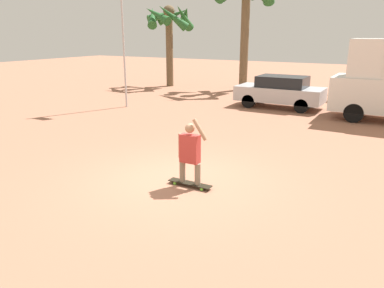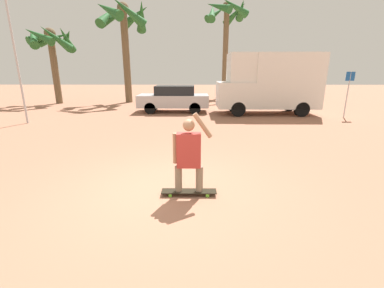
# 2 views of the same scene
# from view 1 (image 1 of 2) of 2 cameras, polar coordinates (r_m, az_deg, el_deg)

# --- Properties ---
(ground_plane) EXTENTS (80.00, 80.00, 0.00)m
(ground_plane) POSITION_cam_1_polar(r_m,az_deg,el_deg) (9.21, -2.18, -5.51)
(ground_plane) COLOR #A36B51
(skateboard) EXTENTS (1.08, 0.23, 0.09)m
(skateboard) POSITION_cam_1_polar(r_m,az_deg,el_deg) (8.81, -0.31, -6.02)
(skateboard) COLOR black
(skateboard) RESTS_ON ground_plane
(person_skateboarder) EXTENTS (0.74, 0.22, 1.56)m
(person_skateboarder) POSITION_cam_1_polar(r_m,az_deg,el_deg) (8.53, -0.33, -0.96)
(person_skateboarder) COLOR gray
(person_skateboarder) RESTS_ON skateboard
(parked_car_silver) EXTENTS (4.07, 1.79, 1.52)m
(parked_car_silver) POSITION_cam_1_polar(r_m,az_deg,el_deg) (18.57, 13.30, 7.84)
(parked_car_silver) COLOR black
(parked_car_silver) RESTS_ON ground_plane
(palm_tree_far_left) EXTENTS (3.53, 3.43, 5.34)m
(palm_tree_far_left) POSITION_cam_1_polar(r_m,az_deg,el_deg) (25.75, -3.45, 18.24)
(palm_tree_far_left) COLOR brown
(palm_tree_far_left) RESTS_ON ground_plane
(flagpole) EXTENTS (0.82, 0.12, 7.02)m
(flagpole) POSITION_cam_1_polar(r_m,az_deg,el_deg) (18.36, -10.41, 17.83)
(flagpole) COLOR #B7B7BC
(flagpole) RESTS_ON ground_plane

